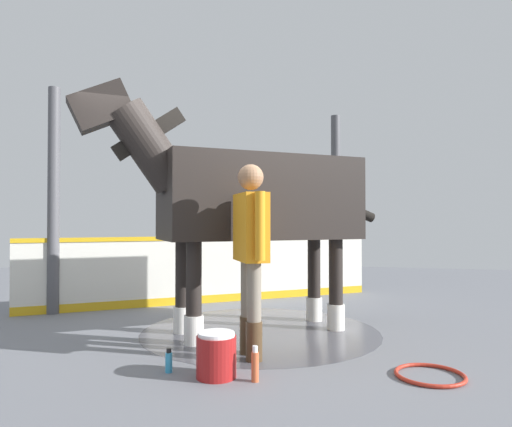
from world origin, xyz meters
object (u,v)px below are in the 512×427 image
(hose_coil, at_px, (430,375))
(horse, at_px, (250,199))
(bottle_shampoo, at_px, (169,361))
(handler, at_px, (251,244))
(wash_bucket, at_px, (216,355))
(bottle_spray, at_px, (255,365))

(hose_coil, bearing_deg, horse, 58.07)
(bottle_shampoo, xyz_separation_m, hose_coil, (0.38, -2.09, -0.07))
(bottle_shampoo, distance_m, hose_coil, 2.13)
(handler, distance_m, bottle_shampoo, 1.24)
(horse, xyz_separation_m, wash_bucket, (-1.50, -0.10, -1.32))
(bottle_spray, distance_m, hose_coil, 1.41)
(handler, height_order, bottle_spray, handler)
(bottle_shampoo, bearing_deg, horse, -12.17)
(wash_bucket, relative_size, bottle_shampoo, 1.83)
(horse, xyz_separation_m, bottle_shampoo, (-1.48, 0.32, -1.41))
(horse, bearing_deg, hose_coil, 112.70)
(handler, bearing_deg, bottle_shampoo, -163.68)
(wash_bucket, height_order, bottle_spray, wash_bucket)
(handler, xyz_separation_m, bottle_shampoo, (-0.57, 0.56, -0.95))
(handler, bearing_deg, wash_bucket, -132.27)
(horse, xyz_separation_m, handler, (-0.92, -0.24, -0.46))
(bottle_shampoo, height_order, bottle_spray, bottle_spray)
(horse, height_order, bottle_spray, horse)
(handler, height_order, hose_coil, handler)
(wash_bucket, xyz_separation_m, bottle_shampoo, (0.02, 0.42, -0.09))
(wash_bucket, bearing_deg, handler, -13.25)
(handler, xyz_separation_m, hose_coil, (-0.19, -1.53, -1.02))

